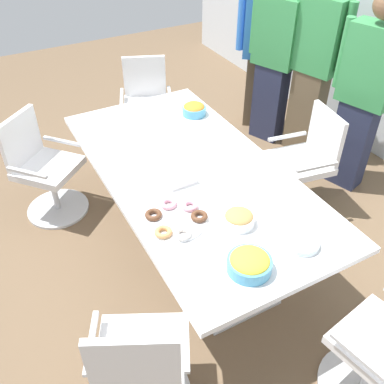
# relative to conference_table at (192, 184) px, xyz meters

# --- Properties ---
(ground_plane) EXTENTS (10.00, 10.00, 0.01)m
(ground_plane) POSITION_rel_conference_table_xyz_m (0.00, 0.00, -0.63)
(ground_plane) COLOR brown
(conference_table) EXTENTS (2.40, 1.20, 0.75)m
(conference_table) POSITION_rel_conference_table_xyz_m (0.00, 0.00, 0.00)
(conference_table) COLOR white
(conference_table) RESTS_ON ground
(office_chair_1) EXTENTS (0.62, 0.62, 0.91)m
(office_chair_1) POSITION_rel_conference_table_xyz_m (-0.01, 1.10, -0.22)
(office_chair_1) COLOR silver
(office_chair_1) RESTS_ON ground
(office_chair_2) EXTENTS (0.70, 0.70, 0.91)m
(office_chair_2) POSITION_rel_conference_table_xyz_m (-1.62, 0.34, -0.22)
(office_chair_2) COLOR silver
(office_chair_2) RESTS_ON ground
(office_chair_3) EXTENTS (0.76, 0.76, 0.91)m
(office_chair_3) POSITION_rel_conference_table_xyz_m (-1.00, -0.89, -0.22)
(office_chair_3) COLOR silver
(office_chair_3) RESTS_ON ground
(office_chair_4) EXTENTS (0.72, 0.72, 0.91)m
(office_chair_4) POSITION_rel_conference_table_xyz_m (1.03, -0.87, -0.22)
(office_chair_4) COLOR silver
(office_chair_4) RESTS_ON ground
(person_standing_0) EXTENTS (0.45, 0.52, 1.68)m
(person_standing_0) POSITION_rel_conference_table_xyz_m (-1.40, 1.63, 0.25)
(person_standing_0) COLOR brown
(person_standing_0) RESTS_ON ground
(person_standing_1) EXTENTS (0.60, 0.37, 1.75)m
(person_standing_1) POSITION_rel_conference_table_xyz_m (-1.11, 1.55, 0.29)
(person_standing_1) COLOR #232842
(person_standing_1) RESTS_ON ground
(person_standing_2) EXTENTS (0.61, 0.33, 1.83)m
(person_standing_2) POSITION_rel_conference_table_xyz_m (-0.73, 1.73, 0.34)
(person_standing_2) COLOR brown
(person_standing_2) RESTS_ON ground
(person_standing_3) EXTENTS (0.61, 0.34, 1.76)m
(person_standing_3) POSITION_rel_conference_table_xyz_m (-0.07, 1.71, 0.29)
(person_standing_3) COLOR #232842
(person_standing_3) RESTS_ON ground
(snack_bowl_chips_yellow) EXTENTS (0.25, 0.25, 0.11)m
(snack_bowl_chips_yellow) POSITION_rel_conference_table_xyz_m (0.97, -0.17, 0.18)
(snack_bowl_chips_yellow) COLOR #4C9EC6
(snack_bowl_chips_yellow) RESTS_ON conference_table
(snack_bowl_chips_orange) EXTENTS (0.20, 0.20, 0.11)m
(snack_bowl_chips_orange) POSITION_rel_conference_table_xyz_m (-0.72, 0.41, 0.18)
(snack_bowl_chips_orange) COLOR #4C9EC6
(snack_bowl_chips_orange) RESTS_ON conference_table
(snack_bowl_cookies) EXTENTS (0.20, 0.20, 0.09)m
(snack_bowl_cookies) POSITION_rel_conference_table_xyz_m (0.63, -0.02, 0.17)
(snack_bowl_cookies) COLOR white
(snack_bowl_cookies) RESTS_ON conference_table
(donut_platter) EXTENTS (0.39, 0.39, 0.04)m
(donut_platter) POSITION_rel_conference_table_xyz_m (0.43, -0.34, 0.14)
(donut_platter) COLOR white
(donut_platter) RESTS_ON conference_table
(plate_stack) EXTENTS (0.21, 0.21, 0.04)m
(plate_stack) POSITION_rel_conference_table_xyz_m (0.96, 0.21, 0.14)
(plate_stack) COLOR white
(plate_stack) RESTS_ON conference_table
(napkin_pile) EXTENTS (0.19, 0.19, 0.08)m
(napkin_pile) POSITION_rel_conference_table_xyz_m (0.06, -0.14, 0.17)
(napkin_pile) COLOR white
(napkin_pile) RESTS_ON conference_table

